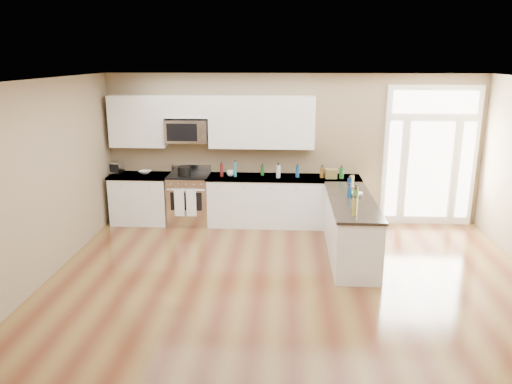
% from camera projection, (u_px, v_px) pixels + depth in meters
% --- Properties ---
extents(ground, '(8.00, 8.00, 0.00)m').
position_uv_depth(ground, '(293.00, 326.00, 5.92)').
color(ground, '#5B2D19').
extents(room_shell, '(8.00, 8.00, 8.00)m').
position_uv_depth(room_shell, '(296.00, 187.00, 5.47)').
color(room_shell, '#877455').
rests_on(room_shell, ground).
extents(back_cabinet_left, '(1.10, 0.66, 0.94)m').
position_uv_depth(back_cabinet_left, '(141.00, 200.00, 9.53)').
color(back_cabinet_left, white).
rests_on(back_cabinet_left, ground).
extents(back_cabinet_right, '(2.85, 0.66, 0.94)m').
position_uv_depth(back_cabinet_right, '(283.00, 203.00, 9.37)').
color(back_cabinet_right, white).
rests_on(back_cabinet_right, ground).
extents(peninsula_cabinet, '(0.69, 2.32, 0.94)m').
position_uv_depth(peninsula_cabinet, '(350.00, 230.00, 7.91)').
color(peninsula_cabinet, white).
rests_on(peninsula_cabinet, ground).
extents(upper_cabinet_left, '(1.04, 0.33, 0.95)m').
position_uv_depth(upper_cabinet_left, '(138.00, 121.00, 9.28)').
color(upper_cabinet_left, white).
rests_on(upper_cabinet_left, room_shell).
extents(upper_cabinet_right, '(1.94, 0.33, 0.95)m').
position_uv_depth(upper_cabinet_right, '(262.00, 122.00, 9.14)').
color(upper_cabinet_right, white).
rests_on(upper_cabinet_right, room_shell).
extents(upper_cabinet_short, '(0.82, 0.33, 0.40)m').
position_uv_depth(upper_cabinet_short, '(187.00, 107.00, 9.15)').
color(upper_cabinet_short, white).
rests_on(upper_cabinet_short, room_shell).
extents(microwave, '(0.78, 0.41, 0.42)m').
position_uv_depth(microwave, '(187.00, 131.00, 9.23)').
color(microwave, silver).
rests_on(microwave, room_shell).
extents(entry_door, '(1.70, 0.10, 2.60)m').
position_uv_depth(entry_door, '(430.00, 156.00, 9.23)').
color(entry_door, white).
rests_on(entry_door, ground).
extents(kitchen_range, '(0.76, 0.68, 1.08)m').
position_uv_depth(kitchen_range, '(189.00, 199.00, 9.46)').
color(kitchen_range, silver).
rests_on(kitchen_range, ground).
extents(stockpot, '(0.31, 0.31, 0.19)m').
position_uv_depth(stockpot, '(184.00, 171.00, 9.23)').
color(stockpot, black).
rests_on(stockpot, kitchen_range).
extents(toaster_oven, '(0.30, 0.27, 0.22)m').
position_uv_depth(toaster_oven, '(116.00, 167.00, 9.50)').
color(toaster_oven, silver).
rests_on(toaster_oven, back_cabinet_left).
extents(cardboard_box, '(0.22, 0.17, 0.17)m').
position_uv_depth(cardboard_box, '(331.00, 174.00, 9.09)').
color(cardboard_box, brown).
rests_on(cardboard_box, back_cabinet_right).
extents(bowl_left, '(0.28, 0.28, 0.05)m').
position_uv_depth(bowl_left, '(145.00, 172.00, 9.47)').
color(bowl_left, white).
rests_on(bowl_left, back_cabinet_left).
extents(bowl_peninsula, '(0.23, 0.23, 0.06)m').
position_uv_depth(bowl_peninsula, '(356.00, 194.00, 7.93)').
color(bowl_peninsula, white).
rests_on(bowl_peninsula, peninsula_cabinet).
extents(cup_counter, '(0.17, 0.17, 0.11)m').
position_uv_depth(cup_counter, '(230.00, 173.00, 9.26)').
color(cup_counter, white).
rests_on(cup_counter, back_cabinet_right).
extents(counter_bottles, '(2.38, 2.45, 0.30)m').
position_uv_depth(counter_bottles, '(316.00, 181.00, 8.42)').
color(counter_bottles, '#19591E').
rests_on(counter_bottles, back_cabinet_right).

